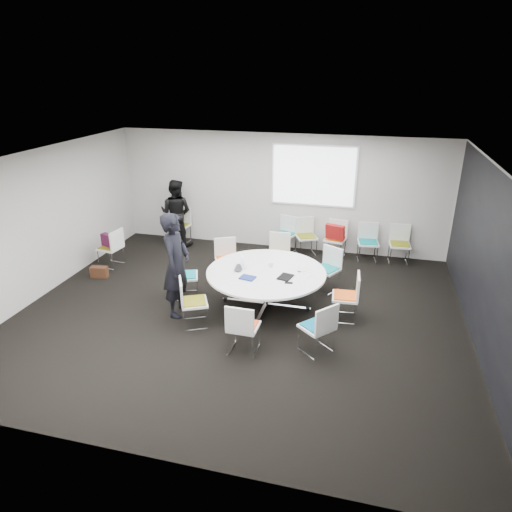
% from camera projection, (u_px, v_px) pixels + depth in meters
% --- Properties ---
extents(room_shell, '(8.08, 7.08, 2.88)m').
position_uv_depth(room_shell, '(244.00, 243.00, 7.86)').
color(room_shell, black).
rests_on(room_shell, ground).
extents(conference_table, '(2.20, 2.20, 0.73)m').
position_uv_depth(conference_table, '(266.00, 281.00, 8.45)').
color(conference_table, silver).
rests_on(conference_table, ground).
extents(projection_screen, '(1.90, 0.03, 1.35)m').
position_uv_depth(projection_screen, '(313.00, 176.00, 10.62)').
color(projection_screen, white).
rests_on(projection_screen, room_shell).
extents(chair_ring_a, '(0.48, 0.49, 0.88)m').
position_uv_depth(chair_ring_a, '(345.00, 305.00, 8.13)').
color(chair_ring_a, silver).
rests_on(chair_ring_a, ground).
extents(chair_ring_b, '(0.62, 0.61, 0.88)m').
position_uv_depth(chair_ring_b, '(326.00, 277.00, 9.21)').
color(chair_ring_b, silver).
rests_on(chair_ring_b, ground).
extents(chair_ring_c, '(0.50, 0.49, 0.88)m').
position_uv_depth(chair_ring_c, '(278.00, 261.00, 9.96)').
color(chair_ring_c, silver).
rests_on(chair_ring_c, ground).
extents(chair_ring_d, '(0.61, 0.61, 0.88)m').
position_uv_depth(chair_ring_d, '(227.00, 267.00, 9.65)').
color(chair_ring_d, silver).
rests_on(chair_ring_d, ground).
extents(chair_ring_e, '(0.59, 0.59, 0.88)m').
position_uv_depth(chair_ring_e, '(186.00, 284.00, 8.92)').
color(chair_ring_e, silver).
rests_on(chair_ring_e, ground).
extents(chair_ring_f, '(0.60, 0.61, 0.88)m').
position_uv_depth(chair_ring_f, '(194.00, 311.00, 7.93)').
color(chair_ring_f, silver).
rests_on(chair_ring_f, ground).
extents(chair_ring_g, '(0.47, 0.46, 0.88)m').
position_uv_depth(chair_ring_g, '(243.00, 336.00, 7.19)').
color(chair_ring_g, silver).
rests_on(chair_ring_g, ground).
extents(chair_ring_h, '(0.64, 0.64, 0.88)m').
position_uv_depth(chair_ring_h, '(317.00, 336.00, 7.18)').
color(chair_ring_h, silver).
rests_on(chair_ring_h, ground).
extents(chair_back_a, '(0.58, 0.57, 0.88)m').
position_uv_depth(chair_back_a, '(284.00, 241.00, 11.10)').
color(chair_back_a, silver).
rests_on(chair_back_a, ground).
extents(chair_back_b, '(0.60, 0.60, 0.88)m').
position_uv_depth(chair_back_b, '(306.00, 243.00, 10.97)').
color(chair_back_b, silver).
rests_on(chair_back_b, ground).
extents(chair_back_c, '(0.54, 0.53, 0.88)m').
position_uv_depth(chair_back_c, '(335.00, 246.00, 10.82)').
color(chair_back_c, silver).
rests_on(chair_back_c, ground).
extents(chair_back_d, '(0.52, 0.51, 0.88)m').
position_uv_depth(chair_back_d, '(367.00, 249.00, 10.60)').
color(chair_back_d, silver).
rests_on(chair_back_d, ground).
extents(chair_back_e, '(0.49, 0.48, 0.88)m').
position_uv_depth(chair_back_e, '(399.00, 251.00, 10.48)').
color(chair_back_e, silver).
rests_on(chair_back_e, ground).
extents(chair_spare_left, '(0.50, 0.51, 0.88)m').
position_uv_depth(chair_spare_left, '(112.00, 255.00, 10.30)').
color(chair_spare_left, silver).
rests_on(chair_spare_left, ground).
extents(chair_person_back, '(0.51, 0.50, 0.88)m').
position_uv_depth(chair_person_back, '(180.00, 232.00, 11.72)').
color(chair_person_back, silver).
rests_on(chair_person_back, ground).
extents(person_main, '(0.48, 0.72, 1.92)m').
position_uv_depth(person_main, '(176.00, 265.00, 8.07)').
color(person_main, black).
rests_on(person_main, ground).
extents(person_back, '(0.83, 0.65, 1.68)m').
position_uv_depth(person_back, '(176.00, 213.00, 11.36)').
color(person_back, black).
rests_on(person_back, ground).
extents(laptop, '(0.25, 0.36, 0.03)m').
position_uv_depth(laptop, '(241.00, 268.00, 8.47)').
color(laptop, '#333338').
rests_on(laptop, conference_table).
extents(laptop_lid, '(0.15, 0.27, 0.22)m').
position_uv_depth(laptop_lid, '(241.00, 260.00, 8.51)').
color(laptop_lid, silver).
rests_on(laptop_lid, conference_table).
extents(notebook_black, '(0.28, 0.34, 0.02)m').
position_uv_depth(notebook_black, '(285.00, 277.00, 8.12)').
color(notebook_black, black).
rests_on(notebook_black, conference_table).
extents(tablet_folio, '(0.29, 0.25, 0.03)m').
position_uv_depth(tablet_folio, '(248.00, 278.00, 8.09)').
color(tablet_folio, navy).
rests_on(tablet_folio, conference_table).
extents(papers_right, '(0.36, 0.36, 0.00)m').
position_uv_depth(papers_right, '(302.00, 269.00, 8.47)').
color(papers_right, white).
rests_on(papers_right, conference_table).
extents(papers_front, '(0.35, 0.30, 0.00)m').
position_uv_depth(papers_front, '(303.00, 275.00, 8.22)').
color(papers_front, white).
rests_on(papers_front, conference_table).
extents(cup, '(0.08, 0.08, 0.09)m').
position_uv_depth(cup, '(271.00, 265.00, 8.54)').
color(cup, white).
rests_on(cup, conference_table).
extents(phone, '(0.15, 0.09, 0.01)m').
position_uv_depth(phone, '(289.00, 283.00, 7.92)').
color(phone, black).
rests_on(phone, conference_table).
extents(maroon_bag, '(0.42, 0.26, 0.28)m').
position_uv_depth(maroon_bag, '(109.00, 240.00, 10.17)').
color(maroon_bag, '#43122E').
rests_on(maroon_bag, chair_spare_left).
extents(brown_bag, '(0.38, 0.21, 0.24)m').
position_uv_depth(brown_bag, '(99.00, 272.00, 9.81)').
color(brown_bag, '#3E2214').
rests_on(brown_bag, ground).
extents(red_jacket, '(0.47, 0.28, 0.36)m').
position_uv_depth(red_jacket, '(335.00, 232.00, 10.45)').
color(red_jacket, '#A01413').
rests_on(red_jacket, chair_back_c).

